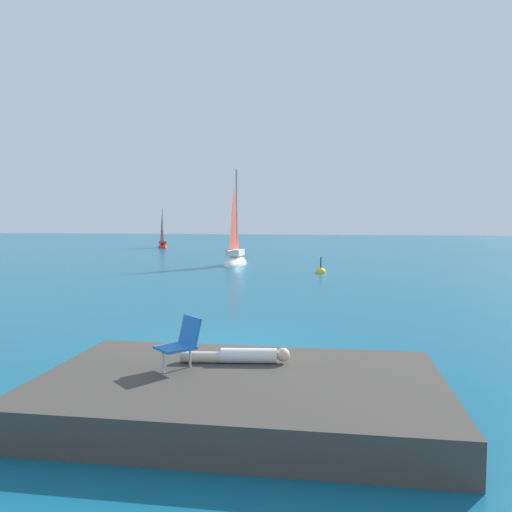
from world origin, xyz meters
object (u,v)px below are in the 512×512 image
Objects in this scene: sailboat_far at (163,245)px; marker_buoy at (321,273)px; person_sunbather at (241,356)px; beach_chair at (182,341)px; sailboat_near at (235,259)px.

marker_buoy is (16.36, -20.81, -0.23)m from sailboat_far.
sailboat_far reaches higher than person_sunbather.
beach_chair is 19.74m from marker_buoy.
sailboat_near reaches higher than beach_chair.
person_sunbather is 1.01m from beach_chair.
sailboat_far is 43.21m from beach_chair.
sailboat_far is at bearing 35.96° from sailboat_near.
sailboat_far is 5.38× the size of beach_chair.
sailboat_near is at bearing -128.18° from beach_chair.
sailboat_far is 43.07m from person_sunbather.
sailboat_near is at bearing 145.45° from marker_buoy.
beach_chair is at bearing -12.29° from sailboat_far.
sailboat_near is at bearing -0.09° from sailboat_far.
marker_buoy is at bearing -121.24° from sailboat_near.
sailboat_far is at bearing -76.21° from person_sunbather.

